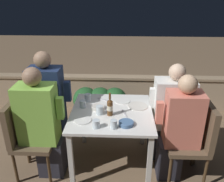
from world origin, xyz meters
TOP-DOWN VIEW (x-y plane):
  - ground_plane at (0.00, 0.00)m, footprint 16.00×16.00m
  - parapet_wall at (0.00, 1.46)m, footprint 9.00×0.18m
  - dining_table at (0.00, 0.00)m, footprint 0.91×0.91m
  - planter_hedge at (-0.22, 0.87)m, footprint 0.81×0.47m
  - chair_left_near at (-0.94, -0.19)m, footprint 0.44×0.43m
  - person_green_blouse at (-0.74, -0.19)m, footprint 0.49×0.26m
  - chair_left_far at (-0.93, 0.13)m, footprint 0.44×0.43m
  - person_navy_jumper at (-0.74, 0.13)m, footprint 0.47×0.26m
  - chair_right_near at (0.92, -0.17)m, footprint 0.44×0.43m
  - person_coral_top at (0.72, -0.17)m, footprint 0.47×0.26m
  - chair_right_far at (0.89, 0.17)m, footprint 0.44×0.43m
  - person_white_polo at (0.68, 0.17)m, footprint 0.51×0.26m
  - beer_bottle at (-0.02, -0.08)m, footprint 0.06×0.06m
  - plate_0 at (0.30, 0.13)m, footprint 0.23×0.23m
  - plate_1 at (-0.29, -0.21)m, footprint 0.18×0.18m
  - plate_2 at (0.12, 0.26)m, footprint 0.19×0.19m
  - bowl_0 at (0.16, -0.28)m, footprint 0.15×0.15m
  - bowl_1 at (-0.16, 0.06)m, footprint 0.15×0.15m
  - glass_cup_0 at (-0.14, -0.33)m, footprint 0.07×0.07m
  - glass_cup_1 at (-0.34, 0.09)m, footprint 0.07×0.07m
  - glass_cup_2 at (0.03, -0.33)m, footprint 0.07×0.07m
  - glass_cup_3 at (-0.13, -0.06)m, footprint 0.08×0.08m
  - glass_cup_4 at (-0.30, 0.24)m, footprint 0.08×0.08m
  - fork_0 at (-0.11, 0.28)m, footprint 0.16×0.09m
  - fork_1 at (0.14, -0.05)m, footprint 0.07×0.17m

SIDE VIEW (x-z plane):
  - ground_plane at x=0.00m, z-range 0.00..0.00m
  - parapet_wall at x=0.00m, z-range 0.01..0.60m
  - planter_hedge at x=-0.22m, z-range 0.04..0.65m
  - chair_left_near at x=-0.94m, z-range 0.08..0.99m
  - chair_left_far at x=-0.93m, z-range 0.08..0.99m
  - chair_right_near at x=0.92m, z-range 0.08..0.99m
  - chair_right_far at x=0.89m, z-range 0.08..0.99m
  - person_white_polo at x=0.68m, z-range 0.00..1.23m
  - person_coral_top at x=0.72m, z-range 0.01..1.23m
  - dining_table at x=0.00m, z-range 0.27..0.98m
  - person_green_blouse at x=-0.74m, z-range 0.00..1.29m
  - person_navy_jumper at x=-0.74m, z-range 0.01..1.37m
  - fork_0 at x=-0.11m, z-range 0.72..0.73m
  - fork_1 at x=0.14m, z-range 0.72..0.73m
  - plate_0 at x=0.30m, z-range 0.72..0.73m
  - plate_1 at x=-0.29m, z-range 0.72..0.73m
  - plate_2 at x=0.12m, z-range 0.72..0.73m
  - bowl_1 at x=-0.16m, z-range 0.72..0.76m
  - bowl_0 at x=0.16m, z-range 0.72..0.76m
  - glass_cup_0 at x=-0.14m, z-range 0.72..0.80m
  - glass_cup_1 at x=-0.34m, z-range 0.72..0.80m
  - glass_cup_2 at x=0.03m, z-range 0.72..0.81m
  - glass_cup_4 at x=-0.30m, z-range 0.72..0.81m
  - glass_cup_3 at x=-0.13m, z-range 0.72..0.82m
  - beer_bottle at x=-0.02m, z-range 0.69..0.95m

